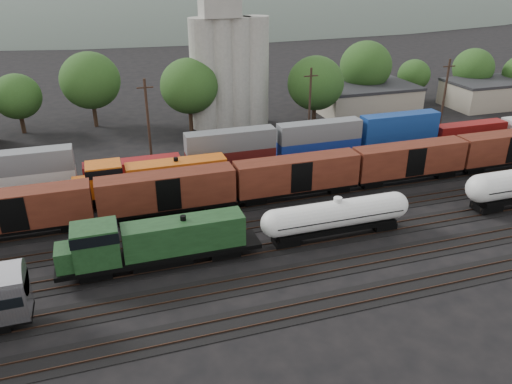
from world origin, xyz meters
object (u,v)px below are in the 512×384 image
object	(u,v)px
orange_locomotive	(149,178)
tank_car_a	(337,215)
grain_silo	(229,60)
green_locomotive	(149,243)

from	to	relation	value
orange_locomotive	tank_car_a	bearing A→B (deg)	-41.25
tank_car_a	orange_locomotive	bearing A→B (deg)	138.75
orange_locomotive	grain_silo	size ratio (longest dim) A/B	0.68
grain_silo	green_locomotive	bearing A→B (deg)	-114.56
grain_silo	tank_car_a	bearing A→B (deg)	-89.80
tank_car_a	orange_locomotive	xyz separation A→B (m)	(-17.10, 15.00, 0.25)
green_locomotive	orange_locomotive	world-z (taller)	same
green_locomotive	grain_silo	bearing A→B (deg)	65.44
tank_car_a	orange_locomotive	world-z (taller)	orange_locomotive
tank_car_a	orange_locomotive	distance (m)	22.75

